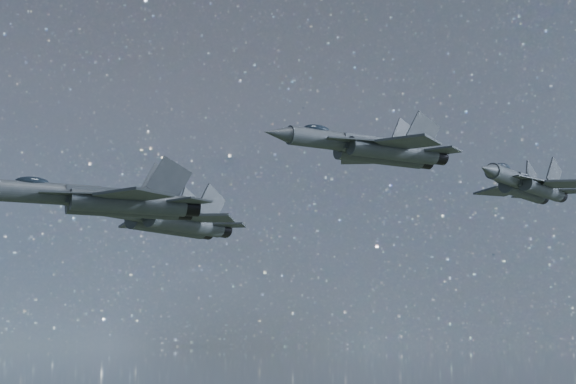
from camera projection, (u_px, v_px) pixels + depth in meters
jet_lead at (107, 200)px, 65.60m from camera, size 17.95×12.55×4.52m
jet_left at (165, 219)px, 80.88m from camera, size 19.31×12.63×4.99m
jet_right at (373, 148)px, 62.64m from camera, size 14.86×10.60×3.79m
jet_slot at (527, 185)px, 80.04m from camera, size 15.77×10.39×4.04m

